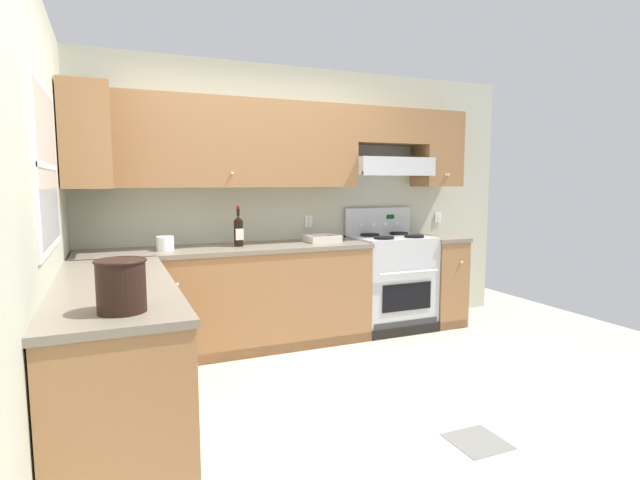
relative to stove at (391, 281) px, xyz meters
The scene contains 11 objects.
ground_plane 1.88m from the stove, 136.51° to the right, with size 7.04×7.04×0.00m, color #B2AA99.
floor_accent_tile 2.28m from the stove, 108.34° to the right, with size 0.30×0.30×0.01m, color slate.
wall_back 1.39m from the stove, 163.60° to the left, with size 4.68×0.57×2.55m.
wall_left 3.21m from the stove, 160.59° to the right, with size 0.47×4.00×2.55m.
counter_back_run 1.35m from the stove, behind, with size 3.60×0.65×0.91m.
counter_left_run 2.86m from the stove, 153.86° to the right, with size 0.63×1.91×0.91m.
stove is the anchor object (origin of this frame).
wine_bottle 1.65m from the stove, behind, with size 0.08×0.08×0.35m.
bowl 0.87m from the stove, behind, with size 0.30×0.27×0.06m.
bucket 3.25m from the stove, 142.33° to the right, with size 0.22×0.22×0.23m.
paper_towel_roll 2.22m from the stove, behind, with size 0.14×0.14×0.12m.
Camera 1 is at (-1.25, -2.96, 1.47)m, focal length 27.83 mm.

